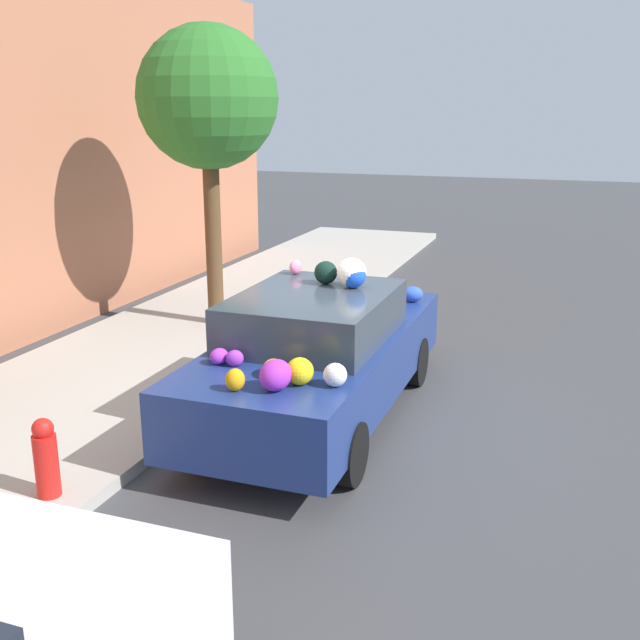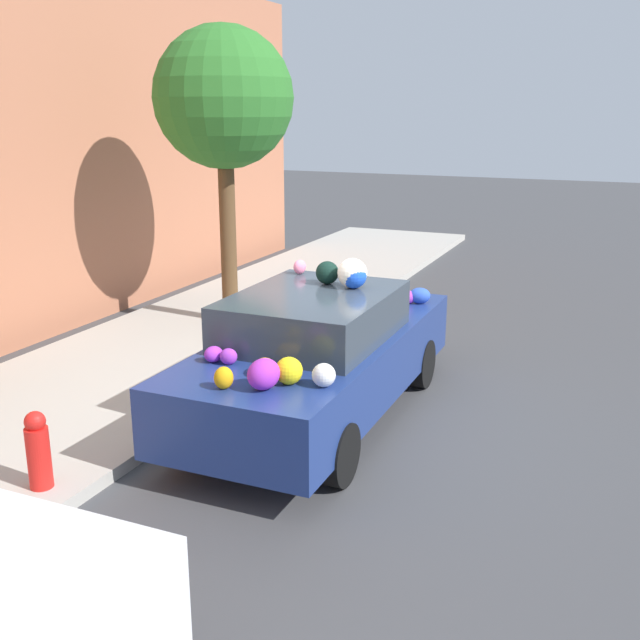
{
  "view_description": "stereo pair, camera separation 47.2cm",
  "coord_description": "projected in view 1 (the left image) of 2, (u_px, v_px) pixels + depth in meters",
  "views": [
    {
      "loc": [
        -7.19,
        -2.62,
        3.29
      ],
      "look_at": [
        0.0,
        -0.02,
        1.11
      ],
      "focal_mm": 42.0,
      "sensor_mm": 36.0,
      "label": 1
    },
    {
      "loc": [
        -7.01,
        -3.06,
        3.29
      ],
      "look_at": [
        0.0,
        -0.02,
        1.11
      ],
      "focal_mm": 42.0,
      "sensor_mm": 36.0,
      "label": 2
    }
  ],
  "objects": [
    {
      "name": "street_tree",
      "position": [
        208.0,
        100.0,
        10.53
      ],
      "size": [
        2.01,
        2.01,
        4.3
      ],
      "color": "brown",
      "rests_on": "sidewalk_curb"
    },
    {
      "name": "art_car",
      "position": [
        319.0,
        353.0,
        8.01
      ],
      "size": [
        4.33,
        1.73,
        1.76
      ],
      "rotation": [
        0.0,
        0.0,
        0.0
      ],
      "color": "navy",
      "rests_on": "ground"
    },
    {
      "name": "ground_plane",
      "position": [
        318.0,
        416.0,
        8.26
      ],
      "size": [
        60.0,
        60.0,
        0.0
      ],
      "primitive_type": "plane",
      "color": "#424244"
    },
    {
      "name": "sidewalk_curb",
      "position": [
        110.0,
        381.0,
        9.13
      ],
      "size": [
        24.0,
        3.2,
        0.13
      ],
      "color": "#B2ADA3",
      "rests_on": "ground"
    },
    {
      "name": "fire_hydrant",
      "position": [
        46.0,
        458.0,
        6.23
      ],
      "size": [
        0.2,
        0.2,
        0.7
      ],
      "color": "red",
      "rests_on": "sidewalk_curb"
    }
  ]
}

